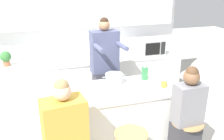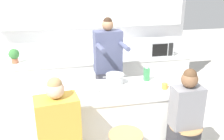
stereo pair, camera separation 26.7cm
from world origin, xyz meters
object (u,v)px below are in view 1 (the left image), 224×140
Objects in this scene: person_cooking at (105,74)px; coffee_cup_near at (97,90)px; kitchen_island at (114,119)px; coffee_cup_far at (164,84)px; person_seated_near at (186,124)px; fruit_bowl at (66,103)px; potted_plant at (6,58)px; microwave at (150,46)px; juice_carton at (145,73)px; cooking_pot at (114,79)px.

person_cooking is 0.79m from coffee_cup_near.
kitchen_island is 0.85m from coffee_cup_far.
coffee_cup_far is at bearing 93.43° from person_seated_near.
person_seated_near is 1.18m from coffee_cup_near.
fruit_bowl is 0.66× the size of potted_plant.
microwave reaches higher than potted_plant.
coffee_cup_far is 1.66m from microwave.
microwave is at bearing 45.95° from coffee_cup_near.
potted_plant is at bearing 179.10° from microwave.
coffee_cup_near is 0.53× the size of juice_carton.
coffee_cup_near is 0.23× the size of microwave.
potted_plant reaches higher than coffee_cup_far.
coffee_cup_near is (-0.23, -0.04, 0.49)m from kitchen_island.
coffee_cup_near is at bearing 27.96° from fruit_bowl.
fruit_bowl is 1.55× the size of coffee_cup_near.
microwave reaches higher than coffee_cup_near.
coffee_cup_near is at bearing 175.13° from coffee_cup_far.
coffee_cup_near is 0.42× the size of potted_plant.
cooking_pot is 2.98× the size of coffee_cup_far.
kitchen_island is 0.87m from fruit_bowl.
kitchen_island is at bearing -158.63° from juice_carton.
potted_plant is (-2.19, 2.14, 0.41)m from person_seated_near.
cooking_pot is 2.01m from potted_plant.
microwave is (0.48, 2.10, 0.42)m from person_seated_near.
person_seated_near is at bearing -44.38° from potted_plant.
coffee_cup_far is 0.44× the size of potted_plant.
fruit_bowl is at bearing -130.27° from person_cooking.
microwave is 1.86× the size of potted_plant.
coffee_cup_near is 0.96× the size of coffee_cup_far.
cooking_pot is at bearing -132.24° from microwave.
juice_carton is (0.77, 0.25, 0.06)m from coffee_cup_near.
person_cooking is 1.51m from person_seated_near.
person_seated_near is 4.05× the size of cooking_pot.
person_seated_near is at bearing -51.71° from cooking_pot.
kitchen_island is 17.13× the size of coffee_cup_near.
potted_plant is (-1.53, 1.30, 0.06)m from cooking_pot.
person_seated_near is (0.66, -1.33, -0.24)m from person_cooking.
juice_carton is 0.80× the size of potted_plant.
coffee_cup_near is at bearing -161.85° from juice_carton.
coffee_cup_far is 2.68m from potted_plant.
cooking_pot is 0.71× the size of microwave.
juice_carton reaches higher than coffee_cup_near.
person_cooking reaches higher than coffee_cup_near.
juice_carton is (0.47, 0.02, 0.02)m from cooking_pot.
cooking_pot is 0.87m from fruit_bowl.
fruit_bowl is at bearing -147.76° from cooking_pot.
person_seated_near reaches higher than potted_plant.
potted_plant is (-2.14, 1.61, 0.10)m from coffee_cup_far.
cooking_pot reaches higher than kitchen_island.
microwave is (1.44, 1.49, 0.10)m from coffee_cup_near.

